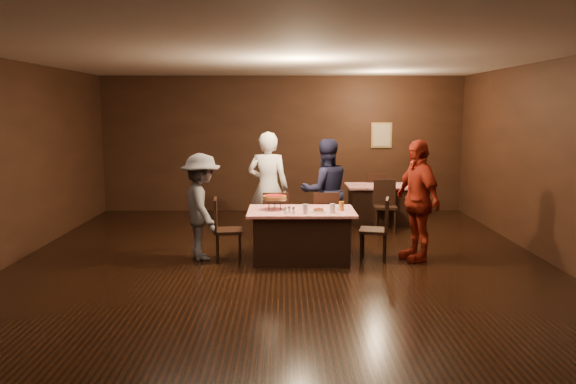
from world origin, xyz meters
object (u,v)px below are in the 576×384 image
object	(u,v)px
back_table	(379,204)
diner_red_shirt	(417,200)
chair_back_near	(385,206)
chair_end_right	(374,229)
diner_navy_hoodie	(325,191)
diner_grey_knit	(201,207)
chair_back_far	(374,195)
pizza_stand	(275,198)
glass_amber	(341,206)
plate_empty	(337,208)
chair_end_left	(228,229)
glass_front_left	(305,209)
glass_front_right	(333,208)
main_table	(301,235)
diner_white_jacket	(268,188)
chair_far_left	(275,220)
chair_far_right	(324,219)

from	to	relation	value
back_table	diner_red_shirt	world-z (taller)	diner_red_shirt
chair_back_near	chair_end_right	bearing A→B (deg)	-100.04
diner_navy_hoodie	diner_grey_knit	xyz separation A→B (m)	(-1.96, -1.08, -0.08)
chair_back_far	diner_grey_knit	distance (m)	4.59
pizza_stand	glass_amber	world-z (taller)	pizza_stand
diner_navy_hoodie	diner_grey_knit	bearing A→B (deg)	15.43
plate_empty	diner_red_shirt	bearing A→B (deg)	-6.54
back_table	chair_end_right	bearing A→B (deg)	-101.07
diner_navy_hoodie	chair_back_far	bearing A→B (deg)	-131.81
back_table	chair_back_near	distance (m)	0.71
chair_end_left	pizza_stand	world-z (taller)	pizza_stand
diner_red_shirt	glass_front_left	xyz separation A→B (m)	(-1.70, -0.31, -0.07)
chair_back_near	diner_navy_hoodie	xyz separation A→B (m)	(-1.20, -0.93, 0.41)
chair_back_near	glass_front_right	xyz separation A→B (m)	(-1.19, -2.33, 0.37)
main_table	diner_white_jacket	bearing A→B (deg)	115.29
back_table	chair_end_left	world-z (taller)	chair_end_left
chair_back_near	diner_white_jacket	size ratio (longest dim) A/B	0.50
glass_front_left	back_table	bearing A→B (deg)	62.62
glass_front_left	diner_grey_knit	bearing A→B (deg)	166.98
main_table	pizza_stand	xyz separation A→B (m)	(-0.40, 0.05, 0.57)
main_table	plate_empty	world-z (taller)	plate_empty
chair_back_near	diner_grey_knit	xyz separation A→B (m)	(-3.15, -2.02, 0.33)
chair_end_left	glass_amber	bearing A→B (deg)	-97.06
back_table	diner_navy_hoodie	bearing A→B (deg)	-126.29
diner_navy_hoodie	pizza_stand	bearing A→B (deg)	38.76
diner_white_jacket	diner_navy_hoodie	distance (m)	0.98
chair_end_right	diner_grey_knit	distance (m)	2.63
chair_end_left	chair_back_near	distance (m)	3.44
chair_far_left	diner_navy_hoodie	distance (m)	1.02
chair_far_right	glass_amber	bearing A→B (deg)	97.79
chair_end_left	plate_empty	world-z (taller)	chair_end_left
back_table	diner_navy_hoodie	distance (m)	2.09
chair_end_left	pizza_stand	bearing A→B (deg)	-91.29
chair_far_left	glass_front_right	distance (m)	1.36
back_table	chair_back_far	size ratio (longest dim) A/B	1.37
diner_grey_knit	plate_empty	distance (m)	2.06
chair_far_left	chair_end_right	bearing A→B (deg)	152.12
diner_red_shirt	pizza_stand	distance (m)	2.15
chair_end_left	chair_back_far	world-z (taller)	same
chair_back_far	diner_grey_knit	size ratio (longest dim) A/B	0.59
chair_far_right	glass_amber	world-z (taller)	chair_far_right
chair_far_left	glass_amber	xyz separation A→B (m)	(1.00, -0.80, 0.37)
chair_end_left	main_table	bearing A→B (deg)	-95.38
main_table	chair_back_far	bearing A→B (deg)	64.05
diner_white_jacket	glass_amber	size ratio (longest dim) A/B	13.60
main_table	glass_front_left	xyz separation A→B (m)	(0.05, -0.30, 0.46)
chair_far_right	diner_grey_knit	world-z (taller)	diner_grey_knit
diner_white_jacket	pizza_stand	distance (m)	1.08
chair_far_right	pizza_stand	size ratio (longest dim) A/B	2.50
chair_far_left	diner_navy_hoodie	xyz separation A→B (m)	(0.85, 0.40, 0.41)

